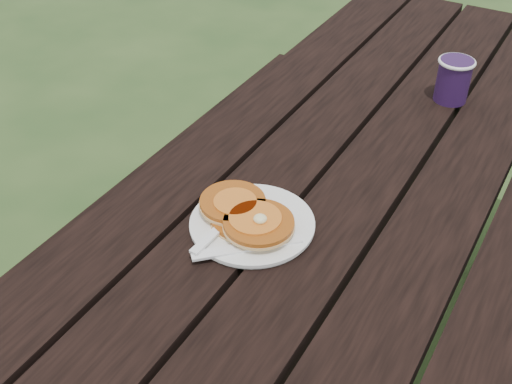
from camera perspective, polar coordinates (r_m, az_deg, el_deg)
The scene contains 6 objects.
picnic_table at distance 1.49m, azimuth 8.73°, elevation -9.92°, with size 1.36×1.80×0.75m.
plate at distance 1.07m, azimuth -0.34°, elevation -2.90°, with size 0.20×0.20×0.01m, color white.
pancake_stack at distance 1.06m, azimuth -0.88°, elevation -2.06°, with size 0.18×0.14×0.04m.
knife at distance 1.02m, azimuth -0.79°, elevation -4.93°, with size 0.02×0.18×0.01m, color white.
fork at distance 1.04m, azimuth -3.80°, elevation -3.72°, with size 0.03×0.16×0.01m, color white, non-canonical shape.
coffee_cup at distance 1.47m, azimuth 17.18°, elevation 9.71°, with size 0.08×0.08×0.10m.
Camera 1 is at (0.30, -0.97, 1.45)m, focal length 45.00 mm.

